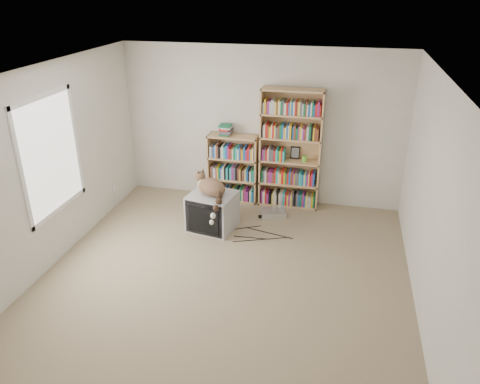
% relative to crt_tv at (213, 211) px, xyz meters
% --- Properties ---
extents(floor, '(4.50, 5.00, 0.01)m').
position_rel_crt_tv_xyz_m(floor, '(0.49, -1.30, -0.27)').
color(floor, '#998867').
rests_on(floor, ground).
extents(wall_back, '(4.50, 0.02, 2.50)m').
position_rel_crt_tv_xyz_m(wall_back, '(0.49, 1.20, 0.98)').
color(wall_back, silver).
rests_on(wall_back, floor).
extents(wall_front, '(4.50, 0.02, 2.50)m').
position_rel_crt_tv_xyz_m(wall_front, '(0.49, -3.80, 0.98)').
color(wall_front, silver).
rests_on(wall_front, floor).
extents(wall_left, '(0.02, 5.00, 2.50)m').
position_rel_crt_tv_xyz_m(wall_left, '(-1.76, -1.30, 0.98)').
color(wall_left, silver).
rests_on(wall_left, floor).
extents(wall_right, '(0.02, 5.00, 2.50)m').
position_rel_crt_tv_xyz_m(wall_right, '(2.74, -1.30, 0.98)').
color(wall_right, silver).
rests_on(wall_right, floor).
extents(ceiling, '(4.50, 5.00, 0.02)m').
position_rel_crt_tv_xyz_m(ceiling, '(0.49, -1.30, 2.23)').
color(ceiling, white).
rests_on(ceiling, wall_back).
extents(window, '(0.02, 1.22, 1.52)m').
position_rel_crt_tv_xyz_m(window, '(-1.74, -1.10, 1.13)').
color(window, white).
rests_on(window, wall_left).
extents(crt_tv, '(0.73, 0.68, 0.55)m').
position_rel_crt_tv_xyz_m(crt_tv, '(0.00, 0.00, 0.00)').
color(crt_tv, '#ADADB0').
rests_on(crt_tv, floor).
extents(cat, '(0.59, 0.71, 0.55)m').
position_rel_crt_tv_xyz_m(cat, '(0.02, -0.09, 0.37)').
color(cat, '#392317').
rests_on(cat, crt_tv).
extents(bookcase_tall, '(0.95, 0.30, 1.90)m').
position_rel_crt_tv_xyz_m(bookcase_tall, '(0.99, 1.06, 0.63)').
color(bookcase_tall, tan).
rests_on(bookcase_tall, floor).
extents(bookcase_short, '(0.81, 0.30, 1.12)m').
position_rel_crt_tv_xyz_m(bookcase_short, '(0.06, 1.06, 0.24)').
color(bookcase_short, tan).
rests_on(bookcase_short, floor).
extents(book_stack, '(0.19, 0.25, 0.16)m').
position_rel_crt_tv_xyz_m(book_stack, '(-0.06, 1.07, 0.92)').
color(book_stack, red).
rests_on(book_stack, bookcase_short).
extents(green_mug, '(0.08, 0.08, 0.09)m').
position_rel_crt_tv_xyz_m(green_mug, '(1.22, 1.04, 0.55)').
color(green_mug, '#6BB834').
rests_on(green_mug, bookcase_tall).
extents(framed_print, '(0.15, 0.05, 0.19)m').
position_rel_crt_tv_xyz_m(framed_print, '(1.06, 1.14, 0.60)').
color(framed_print, black).
rests_on(framed_print, bookcase_tall).
extents(dvd_player, '(0.45, 0.38, 0.09)m').
position_rel_crt_tv_xyz_m(dvd_player, '(0.81, 0.59, -0.23)').
color(dvd_player, silver).
rests_on(dvd_player, floor).
extents(wall_outlet, '(0.01, 0.08, 0.13)m').
position_rel_crt_tv_xyz_m(wall_outlet, '(-1.74, 0.34, 0.05)').
color(wall_outlet, silver).
rests_on(wall_outlet, wall_left).
extents(floor_cables, '(1.20, 0.70, 0.01)m').
position_rel_crt_tv_xyz_m(floor_cables, '(0.74, -0.03, -0.27)').
color(floor_cables, black).
rests_on(floor_cables, floor).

